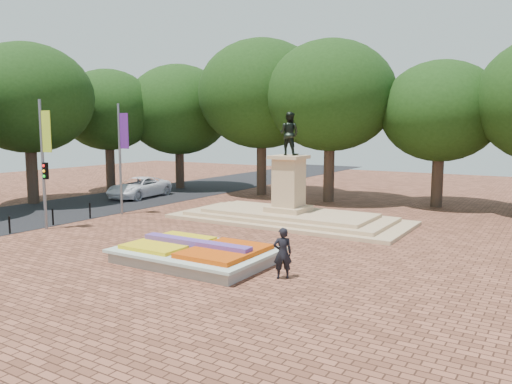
{
  "coord_description": "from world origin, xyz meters",
  "views": [
    {
      "loc": [
        13.63,
        -17.77,
        5.5
      ],
      "look_at": [
        0.22,
        3.97,
        2.2
      ],
      "focal_mm": 35.0,
      "sensor_mm": 36.0,
      "label": 1
    }
  ],
  "objects": [
    {
      "name": "ground",
      "position": [
        0.0,
        0.0,
        0.0
      ],
      "size": [
        90.0,
        90.0,
        0.0
      ],
      "primitive_type": "plane",
      "color": "brown",
      "rests_on": "ground"
    },
    {
      "name": "asphalt_street",
      "position": [
        -15.0,
        5.0,
        0.01
      ],
      "size": [
        9.0,
        90.0,
        0.02
      ],
      "primitive_type": "cube",
      "color": "black",
      "rests_on": "ground"
    },
    {
      "name": "flower_bed",
      "position": [
        1.03,
        -2.0,
        0.38
      ],
      "size": [
        6.3,
        4.3,
        0.91
      ],
      "color": "gray",
      "rests_on": "ground"
    },
    {
      "name": "monument",
      "position": [
        0.0,
        8.0,
        0.88
      ],
      "size": [
        14.0,
        6.0,
        6.4
      ],
      "color": "tan",
      "rests_on": "ground"
    },
    {
      "name": "tree_row_back",
      "position": [
        2.33,
        18.0,
        6.67
      ],
      "size": [
        44.8,
        8.8,
        10.43
      ],
      "color": "#37261E",
      "rests_on": "ground"
    },
    {
      "name": "tree_row_street",
      "position": [
        -19.5,
        4.67,
        6.39
      ],
      "size": [
        8.4,
        25.4,
        9.98
      ],
      "color": "#37261E",
      "rests_on": "ground"
    },
    {
      "name": "banner_poles",
      "position": [
        -10.08,
        -1.31,
        3.88
      ],
      "size": [
        0.88,
        11.17,
        7.0
      ],
      "color": "slate",
      "rests_on": "ground"
    },
    {
      "name": "bollard_row",
      "position": [
        -10.7,
        -1.5,
        0.53
      ],
      "size": [
        0.12,
        13.12,
        0.98
      ],
      "color": "black",
      "rests_on": "ground"
    },
    {
      "name": "van",
      "position": [
        -14.88,
        10.76,
        0.8
      ],
      "size": [
        3.23,
        6.0,
        1.6
      ],
      "primitive_type": "imported",
      "rotation": [
        0.0,
        0.0,
        0.1
      ],
      "color": "white",
      "rests_on": "ground"
    },
    {
      "name": "pedestrian",
      "position": [
        5.14,
        -2.14,
        0.95
      ],
      "size": [
        0.83,
        0.78,
        1.91
      ],
      "primitive_type": "imported",
      "rotation": [
        0.0,
        0.0,
        3.77
      ],
      "color": "black",
      "rests_on": "ground"
    }
  ]
}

